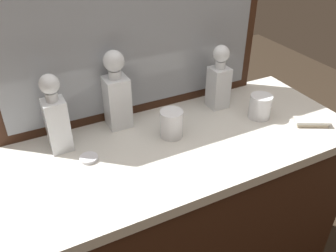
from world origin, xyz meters
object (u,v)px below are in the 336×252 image
Objects in this scene: crystal_decanter_far_left at (117,97)px; crystal_tumbler_front at (171,125)px; crystal_decanter_right at (219,83)px; crystal_tumbler_right at (260,107)px; porcelain_dish at (89,158)px; silver_brush_center at (311,122)px; crystal_decanter_left at (57,121)px.

crystal_decanter_far_left reaches higher than crystal_tumbler_front.
crystal_tumbler_right is at bearing -56.58° from crystal_decanter_right.
crystal_decanter_right is 0.43m from crystal_decanter_far_left.
crystal_decanter_far_left is at bearing 159.08° from crystal_tumbler_right.
crystal_decanter_far_left reaches higher than porcelain_dish.
crystal_decanter_far_left is at bearing 132.87° from crystal_tumbler_front.
crystal_decanter_far_left is 0.76m from silver_brush_center.
crystal_decanter_far_left reaches higher than silver_brush_center.
crystal_decanter_right is 4.29× the size of porcelain_dish.
crystal_decanter_far_left is (-0.42, 0.05, 0.02)m from crystal_decanter_right.
porcelain_dish is at bearing -169.10° from crystal_decanter_right.
porcelain_dish is at bearing -179.58° from crystal_tumbler_front.
crystal_decanter_right is 0.19m from crystal_tumbler_right.
crystal_decanter_left reaches higher than crystal_decanter_right.
crystal_decanter_far_left is 0.23m from crystal_tumbler_front.
silver_brush_center is at bearing -49.97° from crystal_decanter_right.
porcelain_dish is (-0.17, -0.16, -0.12)m from crystal_decanter_far_left.
crystal_decanter_left is 4.55× the size of porcelain_dish.
crystal_decanter_right is at bearing 130.03° from silver_brush_center.
silver_brush_center is at bearing -26.92° from crystal_decanter_far_left.
crystal_decanter_right is at bearing 22.06° from crystal_tumbler_front.
crystal_tumbler_front is (0.15, -0.16, -0.08)m from crystal_decanter_far_left.
crystal_tumbler_right is 0.69× the size of silver_brush_center.
crystal_decanter_left reaches higher than silver_brush_center.
crystal_decanter_far_left is 0.57m from crystal_tumbler_right.
porcelain_dish is (-0.32, -0.00, -0.04)m from crystal_tumbler_front.
crystal_tumbler_right reaches higher than porcelain_dish.
crystal_tumbler_right is 1.54× the size of porcelain_dish.
crystal_tumbler_front is 1.08× the size of crystal_tumbler_right.
crystal_decanter_far_left is 0.26m from porcelain_dish.
crystal_decanter_right is at bearing 0.59° from crystal_decanter_left.
crystal_decanter_far_left is 2.93× the size of crystal_tumbler_front.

